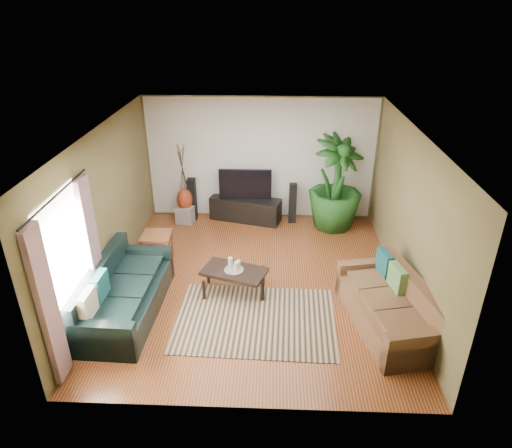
# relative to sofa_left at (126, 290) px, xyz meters

# --- Properties ---
(floor) EXTENTS (5.50, 5.50, 0.00)m
(floor) POSITION_rel_sofa_left_xyz_m (1.99, 0.94, -0.42)
(floor) COLOR brown
(floor) RESTS_ON ground
(ceiling) EXTENTS (5.50, 5.50, 0.00)m
(ceiling) POSITION_rel_sofa_left_xyz_m (1.99, 0.94, 2.28)
(ceiling) COLOR white
(ceiling) RESTS_ON ground
(wall_back) EXTENTS (5.00, 0.00, 5.00)m
(wall_back) POSITION_rel_sofa_left_xyz_m (1.99, 3.69, 0.93)
(wall_back) COLOR brown
(wall_back) RESTS_ON ground
(wall_front) EXTENTS (5.00, 0.00, 5.00)m
(wall_front) POSITION_rel_sofa_left_xyz_m (1.99, -1.81, 0.93)
(wall_front) COLOR brown
(wall_front) RESTS_ON ground
(wall_left) EXTENTS (0.00, 5.50, 5.50)m
(wall_left) POSITION_rel_sofa_left_xyz_m (-0.51, 0.94, 0.92)
(wall_left) COLOR brown
(wall_left) RESTS_ON ground
(wall_right) EXTENTS (0.00, 5.50, 5.50)m
(wall_right) POSITION_rel_sofa_left_xyz_m (4.49, 0.94, 0.92)
(wall_right) COLOR brown
(wall_right) RESTS_ON ground
(backwall_panel) EXTENTS (4.90, 0.00, 4.90)m
(backwall_panel) POSITION_rel_sofa_left_xyz_m (1.99, 3.68, 0.93)
(backwall_panel) COLOR white
(backwall_panel) RESTS_ON ground
(window_pane) EXTENTS (0.00, 1.80, 1.80)m
(window_pane) POSITION_rel_sofa_left_xyz_m (-0.49, -0.66, 0.97)
(window_pane) COLOR white
(window_pane) RESTS_ON ground
(curtain_near) EXTENTS (0.08, 0.35, 2.20)m
(curtain_near) POSITION_rel_sofa_left_xyz_m (-0.44, -1.41, 0.72)
(curtain_near) COLOR gray
(curtain_near) RESTS_ON ground
(curtain_far) EXTENTS (0.08, 0.35, 2.20)m
(curtain_far) POSITION_rel_sofa_left_xyz_m (-0.44, 0.09, 0.72)
(curtain_far) COLOR gray
(curtain_far) RESTS_ON ground
(curtain_rod) EXTENTS (0.03, 1.90, 0.03)m
(curtain_rod) POSITION_rel_sofa_left_xyz_m (-0.44, -0.66, 1.87)
(curtain_rod) COLOR black
(curtain_rod) RESTS_ON ground
(sofa_left) EXTENTS (1.03, 2.26, 0.85)m
(sofa_left) POSITION_rel_sofa_left_xyz_m (0.00, 0.00, 0.00)
(sofa_left) COLOR black
(sofa_left) RESTS_ON floor
(sofa_right) EXTENTS (1.31, 2.14, 0.85)m
(sofa_right) POSITION_rel_sofa_left_xyz_m (4.01, -0.16, 0.00)
(sofa_right) COLOR brown
(sofa_right) RESTS_ON floor
(area_rug) EXTENTS (2.53, 1.84, 0.01)m
(area_rug) POSITION_rel_sofa_left_xyz_m (2.04, -0.11, -0.42)
(area_rug) COLOR tan
(area_rug) RESTS_ON floor
(coffee_table) EXTENTS (1.18, 0.88, 0.43)m
(coffee_table) POSITION_rel_sofa_left_xyz_m (1.64, 0.64, -0.21)
(coffee_table) COLOR black
(coffee_table) RESTS_ON floor
(candle_tray) EXTENTS (0.32, 0.32, 0.01)m
(candle_tray) POSITION_rel_sofa_left_xyz_m (1.64, 0.64, 0.01)
(candle_tray) COLOR gray
(candle_tray) RESTS_ON coffee_table
(candle_tall) EXTENTS (0.07, 0.07, 0.21)m
(candle_tall) POSITION_rel_sofa_left_xyz_m (1.58, 0.67, 0.12)
(candle_tall) COLOR beige
(candle_tall) RESTS_ON candle_tray
(candle_mid) EXTENTS (0.07, 0.07, 0.16)m
(candle_mid) POSITION_rel_sofa_left_xyz_m (1.68, 0.60, 0.10)
(candle_mid) COLOR #F0E9CB
(candle_mid) RESTS_ON candle_tray
(candle_short) EXTENTS (0.07, 0.07, 0.13)m
(candle_short) POSITION_rel_sofa_left_xyz_m (1.71, 0.70, 0.08)
(candle_short) COLOR beige
(candle_short) RESTS_ON candle_tray
(tv_stand) EXTENTS (1.63, 0.86, 0.52)m
(tv_stand) POSITION_rel_sofa_left_xyz_m (1.66, 3.44, -0.17)
(tv_stand) COLOR black
(tv_stand) RESTS_ON floor
(television) EXTENTS (1.14, 0.06, 0.68)m
(television) POSITION_rel_sofa_left_xyz_m (1.66, 3.44, 0.43)
(television) COLOR black
(television) RESTS_ON tv_stand
(speaker_left) EXTENTS (0.17, 0.19, 0.96)m
(speaker_left) POSITION_rel_sofa_left_xyz_m (0.48, 3.44, 0.06)
(speaker_left) COLOR black
(speaker_left) RESTS_ON floor
(speaker_right) EXTENTS (0.16, 0.18, 0.90)m
(speaker_right) POSITION_rel_sofa_left_xyz_m (2.71, 3.39, 0.02)
(speaker_right) COLOR black
(speaker_right) RESTS_ON floor
(potted_plant) EXTENTS (1.58, 1.58, 2.00)m
(potted_plant) POSITION_rel_sofa_left_xyz_m (3.58, 3.19, 0.58)
(potted_plant) COLOR #1C4F1A
(potted_plant) RESTS_ON floor
(plant_pot) EXTENTS (0.37, 0.37, 0.29)m
(plant_pot) POSITION_rel_sofa_left_xyz_m (3.58, 3.19, -0.28)
(plant_pot) COLOR black
(plant_pot) RESTS_ON floor
(pedestal) EXTENTS (0.43, 0.43, 0.37)m
(pedestal) POSITION_rel_sofa_left_xyz_m (0.34, 3.28, -0.24)
(pedestal) COLOR gray
(pedestal) RESTS_ON floor
(vase) EXTENTS (0.34, 0.34, 0.48)m
(vase) POSITION_rel_sofa_left_xyz_m (0.34, 3.28, 0.12)
(vase) COLOR maroon
(vase) RESTS_ON pedestal
(side_table) EXTENTS (0.55, 0.55, 0.56)m
(side_table) POSITION_rel_sofa_left_xyz_m (0.12, 1.60, -0.14)
(side_table) COLOR brown
(side_table) RESTS_ON floor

